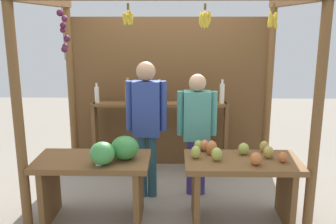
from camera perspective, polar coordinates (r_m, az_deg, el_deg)
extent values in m
plane|color=gray|center=(4.95, 0.04, -11.79)|extent=(12.00, 12.00, 0.00)
cylinder|color=brown|center=(3.94, -21.56, -0.79)|extent=(0.10, 0.10, 2.41)
cylinder|color=brown|center=(3.88, 21.44, -0.99)|extent=(0.10, 0.10, 2.41)
cylinder|color=brown|center=(5.71, -14.34, 3.93)|extent=(0.10, 0.10, 2.41)
cylinder|color=brown|center=(5.66, 14.92, 3.83)|extent=(0.10, 0.10, 2.41)
cube|color=brown|center=(5.54, 0.24, 2.81)|extent=(2.87, 0.04, 2.17)
cylinder|color=brown|center=(3.69, 5.59, 15.44)|extent=(0.02, 0.02, 0.06)
ellipsoid|color=gold|center=(3.69, 6.17, 13.87)|extent=(0.04, 0.08, 0.14)
ellipsoid|color=gold|center=(3.71, 5.77, 13.28)|extent=(0.08, 0.08, 0.15)
ellipsoid|color=gold|center=(3.72, 5.64, 13.74)|extent=(0.06, 0.04, 0.14)
ellipsoid|color=gold|center=(3.73, 5.23, 13.86)|extent=(0.08, 0.06, 0.15)
ellipsoid|color=gold|center=(3.70, 4.97, 13.79)|extent=(0.05, 0.09, 0.14)
ellipsoid|color=gold|center=(3.67, 4.98, 13.50)|extent=(0.05, 0.06, 0.15)
ellipsoid|color=gold|center=(3.65, 5.28, 13.44)|extent=(0.07, 0.05, 0.15)
ellipsoid|color=gold|center=(3.65, 5.72, 13.46)|extent=(0.07, 0.04, 0.14)
ellipsoid|color=gold|center=(3.68, 5.83, 13.65)|extent=(0.06, 0.07, 0.15)
cylinder|color=brown|center=(3.82, 15.60, 14.96)|extent=(0.02, 0.02, 0.06)
ellipsoid|color=gold|center=(3.82, 15.79, 13.04)|extent=(0.04, 0.07, 0.15)
ellipsoid|color=gold|center=(3.85, 15.50, 13.22)|extent=(0.08, 0.05, 0.15)
ellipsoid|color=gold|center=(3.83, 15.01, 13.10)|extent=(0.06, 0.07, 0.15)
ellipsoid|color=gold|center=(3.79, 15.19, 13.25)|extent=(0.05, 0.05, 0.15)
ellipsoid|color=gold|center=(3.79, 15.73, 12.82)|extent=(0.08, 0.06, 0.15)
cylinder|color=brown|center=(3.67, -6.01, 15.44)|extent=(0.02, 0.02, 0.06)
ellipsoid|color=gold|center=(3.66, -5.56, 13.60)|extent=(0.04, 0.07, 0.12)
ellipsoid|color=gold|center=(3.69, -5.48, 13.82)|extent=(0.06, 0.07, 0.12)
ellipsoid|color=gold|center=(3.70, -5.85, 13.73)|extent=(0.05, 0.04, 0.11)
ellipsoid|color=gold|center=(3.69, -6.22, 14.08)|extent=(0.06, 0.06, 0.12)
ellipsoid|color=gold|center=(3.68, -6.42, 13.59)|extent=(0.04, 0.08, 0.12)
ellipsoid|color=gold|center=(3.64, -6.53, 13.77)|extent=(0.06, 0.05, 0.12)
ellipsoid|color=gold|center=(3.64, -6.01, 13.66)|extent=(0.07, 0.04, 0.12)
ellipsoid|color=gold|center=(3.63, -5.62, 14.09)|extent=(0.06, 0.05, 0.12)
cylinder|color=#4C422D|center=(4.09, -15.41, 11.40)|extent=(0.01, 0.01, 0.55)
sphere|color=#47142D|center=(4.08, -15.89, 14.11)|extent=(0.07, 0.07, 0.07)
sphere|color=#511938|center=(4.07, -15.27, 13.37)|extent=(0.06, 0.06, 0.06)
sphere|color=#47142D|center=(4.08, -15.49, 12.40)|extent=(0.06, 0.06, 0.06)
sphere|color=#511938|center=(4.10, -15.50, 11.76)|extent=(0.06, 0.06, 0.06)
sphere|color=#511938|center=(4.10, -14.93, 10.62)|extent=(0.07, 0.07, 0.07)
sphere|color=#601E42|center=(4.12, -15.18, 9.47)|extent=(0.06, 0.06, 0.06)
sphere|color=#511938|center=(4.10, -15.30, 9.04)|extent=(0.06, 0.06, 0.06)
cube|color=brown|center=(4.12, -11.26, -7.26)|extent=(1.20, 0.64, 0.06)
cube|color=brown|center=(4.38, -17.33, -11.33)|extent=(0.06, 0.58, 0.64)
cube|color=brown|center=(4.18, -4.44, -11.93)|extent=(0.06, 0.58, 0.64)
ellipsoid|color=#429347|center=(3.89, -9.82, -6.13)|extent=(0.29, 0.29, 0.24)
ellipsoid|color=#38843D|center=(4.00, -6.50, -5.36)|extent=(0.39, 0.39, 0.25)
cylinder|color=white|center=(3.91, -10.33, -7.21)|extent=(0.07, 0.07, 0.09)
cube|color=brown|center=(4.09, 11.06, -7.42)|extent=(1.20, 0.64, 0.06)
cube|color=brown|center=(4.17, 4.17, -12.00)|extent=(0.06, 0.58, 0.64)
cube|color=brown|center=(4.33, 17.27, -11.61)|extent=(0.06, 0.58, 0.64)
ellipsoid|color=#B79E47|center=(4.34, 14.20, -5.03)|extent=(0.13, 0.13, 0.13)
ellipsoid|color=#CC7038|center=(4.15, 6.55, -5.34)|extent=(0.14, 0.14, 0.16)
ellipsoid|color=#A8B24C|center=(4.21, 11.26, -5.43)|extent=(0.16, 0.16, 0.13)
ellipsoid|color=#A8B24C|center=(4.25, 4.55, -5.05)|extent=(0.13, 0.13, 0.12)
ellipsoid|color=#CC7038|center=(3.94, 13.06, -6.85)|extent=(0.16, 0.16, 0.13)
ellipsoid|color=#E07F47|center=(4.26, 5.52, -5.01)|extent=(0.10, 0.10, 0.13)
ellipsoid|color=#A8B24C|center=(4.02, 4.18, -6.03)|extent=(0.13, 0.13, 0.14)
ellipsoid|color=#CC7038|center=(4.08, 16.85, -6.51)|extent=(0.13, 0.13, 0.11)
ellipsoid|color=#B79E47|center=(4.16, 14.84, -5.85)|extent=(0.14, 0.14, 0.13)
ellipsoid|color=#A8B24C|center=(3.98, 7.33, -6.29)|extent=(0.16, 0.16, 0.14)
cube|color=brown|center=(5.55, -10.87, -3.65)|extent=(0.05, 0.20, 1.00)
cube|color=brown|center=(5.48, 8.60, -3.79)|extent=(0.05, 0.20, 1.00)
cube|color=brown|center=(5.32, -1.23, 1.17)|extent=(1.86, 0.22, 0.04)
cylinder|color=silver|center=(5.40, -10.62, 2.54)|extent=(0.06, 0.06, 0.22)
cylinder|color=silver|center=(5.37, -10.69, 4.01)|extent=(0.03, 0.03, 0.06)
cylinder|color=gold|center=(5.32, -6.03, 2.93)|extent=(0.08, 0.08, 0.29)
cylinder|color=gold|center=(5.29, -6.08, 4.80)|extent=(0.04, 0.04, 0.06)
cylinder|color=#D8B266|center=(5.28, -1.29, 2.82)|extent=(0.08, 0.08, 0.27)
cylinder|color=#D8B266|center=(5.26, -1.30, 4.60)|extent=(0.03, 0.03, 0.06)
cylinder|color=#994C1E|center=(5.29, 3.43, 2.63)|extent=(0.07, 0.07, 0.24)
cylinder|color=#994C1E|center=(5.26, 3.45, 4.23)|extent=(0.03, 0.03, 0.06)
cylinder|color=silver|center=(5.32, 8.10, 2.77)|extent=(0.07, 0.07, 0.27)
cylinder|color=silver|center=(5.29, 8.16, 4.53)|extent=(0.03, 0.03, 0.06)
cylinder|color=#264F5E|center=(4.69, -3.89, -8.09)|extent=(0.11, 0.11, 0.78)
cylinder|color=#264F5E|center=(4.69, -2.42, -8.11)|extent=(0.11, 0.11, 0.78)
cube|color=#2D428C|center=(4.47, -3.27, 0.50)|extent=(0.32, 0.19, 0.66)
cylinder|color=#2D428C|center=(4.49, -5.83, 0.92)|extent=(0.08, 0.08, 0.59)
cylinder|color=#2D428C|center=(4.46, -0.71, 0.90)|extent=(0.08, 0.08, 0.59)
sphere|color=tan|center=(4.40, -3.35, 6.12)|extent=(0.23, 0.23, 0.23)
cylinder|color=navy|center=(4.76, 3.49, -8.22)|extent=(0.11, 0.11, 0.71)
cylinder|color=navy|center=(4.77, 4.95, -8.21)|extent=(0.11, 0.11, 0.71)
cube|color=teal|center=(4.56, 4.36, -0.57)|extent=(0.32, 0.19, 0.60)
cylinder|color=teal|center=(4.55, 1.85, -0.20)|extent=(0.08, 0.08, 0.54)
cylinder|color=teal|center=(4.57, 6.87, -0.22)|extent=(0.08, 0.08, 0.54)
sphere|color=tan|center=(4.48, 4.45, 4.41)|extent=(0.20, 0.20, 0.20)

